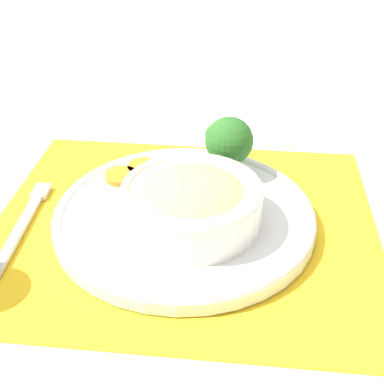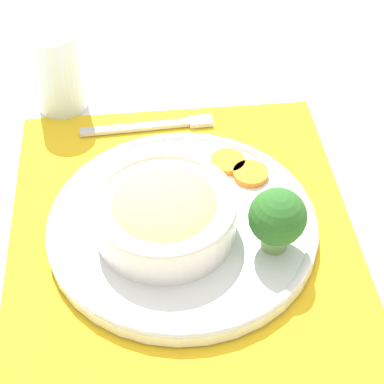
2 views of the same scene
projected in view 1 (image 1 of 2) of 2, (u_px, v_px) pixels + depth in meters
ground_plane at (184, 225)px, 0.65m from camera, size 4.00×4.00×0.00m
placemat at (184, 224)px, 0.65m from camera, size 0.49×0.43×0.00m
plate at (184, 215)px, 0.64m from camera, size 0.31×0.31×0.02m
bowl at (192, 201)px, 0.60m from camera, size 0.16×0.16×0.06m
broccoli_floret at (229, 142)px, 0.69m from camera, size 0.06×0.06×0.08m
carrot_slice_near at (144, 168)px, 0.72m from camera, size 0.04×0.04×0.01m
carrot_slice_middle at (122, 176)px, 0.70m from camera, size 0.04×0.04×0.01m
fork at (27, 217)px, 0.65m from camera, size 0.02×0.18×0.01m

